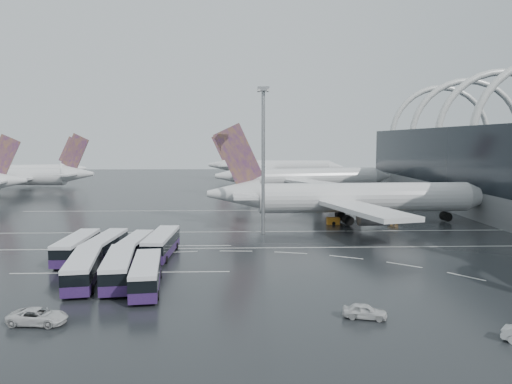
{
  "coord_description": "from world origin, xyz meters",
  "views": [
    {
      "loc": [
        -8.79,
        -79.05,
        16.97
      ],
      "look_at": [
        -5.45,
        15.73,
        7.0
      ],
      "focal_mm": 35.0,
      "sensor_mm": 36.0,
      "label": 1
    }
  ],
  "objects_px": {
    "bus_row_near_c": "(135,246)",
    "bus_row_far_a": "(83,268)",
    "bus_row_far_c": "(146,274)",
    "floodlight_mast": "(263,142)",
    "van_curve_b": "(365,311)",
    "jet_remote_mid": "(31,177)",
    "gse_cart_belly_b": "(365,211)",
    "airliner_gate_b": "(303,178)",
    "bus_row_near_a": "(77,247)",
    "gse_cart_belly_c": "(333,221)",
    "airliner_gate_c": "(273,168)",
    "bus_row_near_b": "(106,246)",
    "gse_cart_belly_a": "(393,221)",
    "jet_remote_far": "(31,172)",
    "airliner_main": "(349,198)",
    "van_curve_a": "(38,316)",
    "bus_row_near_d": "(161,244)",
    "bus_row_far_b": "(119,268)"
  },
  "relations": [
    {
      "from": "bus_row_near_c",
      "to": "jet_remote_far",
      "type": "bearing_deg",
      "value": 31.68
    },
    {
      "from": "bus_row_near_d",
      "to": "bus_row_far_b",
      "type": "distance_m",
      "value": 13.93
    },
    {
      "from": "bus_row_near_b",
      "to": "bus_row_far_a",
      "type": "xyz_separation_m",
      "value": [
        0.85,
        -13.16,
        0.09
      ]
    },
    {
      "from": "bus_row_far_c",
      "to": "floodlight_mast",
      "type": "xyz_separation_m",
      "value": [
        14.98,
        33.32,
        14.73
      ]
    },
    {
      "from": "bus_row_near_d",
      "to": "bus_row_far_a",
      "type": "bearing_deg",
      "value": 155.36
    },
    {
      "from": "airliner_gate_c",
      "to": "bus_row_far_a",
      "type": "xyz_separation_m",
      "value": [
        -33.16,
        -152.72,
        -3.27
      ]
    },
    {
      "from": "airliner_gate_c",
      "to": "bus_row_near_c",
      "type": "xyz_separation_m",
      "value": [
        -29.81,
        -139.63,
        -3.46
      ]
    },
    {
      "from": "bus_row_near_b",
      "to": "jet_remote_mid",
      "type": "bearing_deg",
      "value": 31.29
    },
    {
      "from": "bus_row_far_c",
      "to": "van_curve_a",
      "type": "bearing_deg",
      "value": 136.24
    },
    {
      "from": "airliner_gate_b",
      "to": "floodlight_mast",
      "type": "bearing_deg",
      "value": -115.93
    },
    {
      "from": "bus_row_near_b",
      "to": "van_curve_a",
      "type": "distance_m",
      "value": 26.3
    },
    {
      "from": "gse_cart_belly_a",
      "to": "airliner_main",
      "type": "bearing_deg",
      "value": 176.52
    },
    {
      "from": "gse_cart_belly_a",
      "to": "jet_remote_mid",
      "type": "bearing_deg",
      "value": 146.52
    },
    {
      "from": "jet_remote_mid",
      "to": "airliner_main",
      "type": "bearing_deg",
      "value": 149.13
    },
    {
      "from": "bus_row_near_b",
      "to": "bus_row_near_c",
      "type": "height_order",
      "value": "bus_row_near_b"
    },
    {
      "from": "airliner_gate_c",
      "to": "bus_row_near_c",
      "type": "bearing_deg",
      "value": -99.12
    },
    {
      "from": "airliner_gate_b",
      "to": "van_curve_b",
      "type": "height_order",
      "value": "airliner_gate_b"
    },
    {
      "from": "van_curve_a",
      "to": "gse_cart_belly_c",
      "type": "relative_size",
      "value": 2.13
    },
    {
      "from": "floodlight_mast",
      "to": "jet_remote_mid",
      "type": "bearing_deg",
      "value": 133.65
    },
    {
      "from": "gse_cart_belly_b",
      "to": "gse_cart_belly_a",
      "type": "bearing_deg",
      "value": -80.99
    },
    {
      "from": "bus_row_near_b",
      "to": "van_curve_a",
      "type": "xyz_separation_m",
      "value": [
        0.68,
        -26.28,
        -0.99
      ]
    },
    {
      "from": "van_curve_a",
      "to": "gse_cart_belly_a",
      "type": "distance_m",
      "value": 73.71
    },
    {
      "from": "airliner_main",
      "to": "bus_row_far_a",
      "type": "bearing_deg",
      "value": -137.39
    },
    {
      "from": "bus_row_near_a",
      "to": "airliner_gate_b",
      "type": "bearing_deg",
      "value": -26.94
    },
    {
      "from": "gse_cart_belly_a",
      "to": "van_curve_a",
      "type": "bearing_deg",
      "value": -132.73
    },
    {
      "from": "bus_row_near_a",
      "to": "floodlight_mast",
      "type": "height_order",
      "value": "floodlight_mast"
    },
    {
      "from": "airliner_main",
      "to": "bus_row_far_c",
      "type": "height_order",
      "value": "airliner_main"
    },
    {
      "from": "bus_row_near_c",
      "to": "van_curve_b",
      "type": "height_order",
      "value": "bus_row_near_c"
    },
    {
      "from": "jet_remote_mid",
      "to": "bus_row_far_b",
      "type": "bearing_deg",
      "value": 121.64
    },
    {
      "from": "bus_row_near_c",
      "to": "van_curve_b",
      "type": "bearing_deg",
      "value": -129.72
    },
    {
      "from": "gse_cart_belly_c",
      "to": "gse_cart_belly_b",
      "type": "bearing_deg",
      "value": 54.63
    },
    {
      "from": "bus_row_near_c",
      "to": "bus_row_far_a",
      "type": "relative_size",
      "value": 0.89
    },
    {
      "from": "bus_row_near_c",
      "to": "van_curve_b",
      "type": "distance_m",
      "value": 37.35
    },
    {
      "from": "airliner_gate_c",
      "to": "bus_row_near_d",
      "type": "bearing_deg",
      "value": -97.7
    },
    {
      "from": "bus_row_near_a",
      "to": "van_curve_a",
      "type": "height_order",
      "value": "bus_row_near_a"
    },
    {
      "from": "van_curve_a",
      "to": "gse_cart_belly_c",
      "type": "distance_m",
      "value": 65.37
    },
    {
      "from": "gse_cart_belly_a",
      "to": "bus_row_near_a",
      "type": "bearing_deg",
      "value": -152.02
    },
    {
      "from": "van_curve_b",
      "to": "gse_cart_belly_b",
      "type": "relative_size",
      "value": 2.01
    },
    {
      "from": "bus_row_near_d",
      "to": "van_curve_a",
      "type": "xyz_separation_m",
      "value": [
        -7.26,
        -26.9,
        -1.11
      ]
    },
    {
      "from": "gse_cart_belly_c",
      "to": "airliner_gate_c",
      "type": "bearing_deg",
      "value": 92.17
    },
    {
      "from": "jet_remote_far",
      "to": "gse_cart_belly_c",
      "type": "bearing_deg",
      "value": 123.4
    },
    {
      "from": "jet_remote_mid",
      "to": "gse_cart_belly_b",
      "type": "relative_size",
      "value": 21.11
    },
    {
      "from": "bus_row_near_a",
      "to": "gse_cart_belly_c",
      "type": "bearing_deg",
      "value": -55.66
    },
    {
      "from": "airliner_gate_c",
      "to": "van_curve_b",
      "type": "xyz_separation_m",
      "value": [
        -2.8,
        -165.4,
        -4.38
      ]
    },
    {
      "from": "bus_row_far_a",
      "to": "airliner_gate_b",
      "type": "bearing_deg",
      "value": -31.27
    },
    {
      "from": "van_curve_a",
      "to": "bus_row_near_d",
      "type": "bearing_deg",
      "value": -9.08
    },
    {
      "from": "airliner_main",
      "to": "gse_cart_belly_a",
      "type": "xyz_separation_m",
      "value": [
        8.92,
        -0.54,
        -4.56
      ]
    },
    {
      "from": "airliner_gate_b",
      "to": "bus_row_near_b",
      "type": "bearing_deg",
      "value": -127.81
    },
    {
      "from": "bus_row_far_a",
      "to": "bus_row_far_b",
      "type": "bearing_deg",
      "value": -96.84
    },
    {
      "from": "jet_remote_mid",
      "to": "van_curve_a",
      "type": "bearing_deg",
      "value": 117.31
    }
  ]
}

